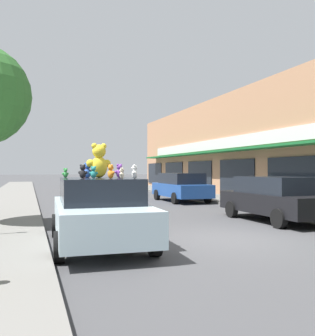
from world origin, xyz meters
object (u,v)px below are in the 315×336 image
teddy_bear_giant (99,161)px  teddy_bear_purple (119,171)px  parked_car_far_center (275,198)px  teddy_bear_cream (122,173)px  teddy_bear_blue (88,171)px  plush_art_car (99,211)px  teddy_bear_pink (86,172)px  teddy_bear_black (83,172)px  parked_car_far_right (181,186)px  teddy_bear_white (134,172)px  teddy_bear_orange (111,172)px  teddy_bear_green (65,173)px  teddy_bear_teal (94,172)px

teddy_bear_giant → teddy_bear_purple: (0.47, -0.18, -0.24)m
teddy_bear_giant → parked_car_far_center: bearing=-172.8°
teddy_bear_cream → teddy_bear_blue: bearing=-130.8°
plush_art_car → teddy_bear_purple: 1.09m
plush_art_car → teddy_bear_cream: bearing=-67.5°
teddy_bear_purple → parked_car_far_center: teddy_bear_purple is taller
teddy_bear_pink → parked_car_far_center: teddy_bear_pink is taller
parked_car_far_center → teddy_bear_black: bearing=-161.9°
teddy_bear_cream → parked_car_far_right: teddy_bear_cream is taller
teddy_bear_white → teddy_bear_pink: (-0.83, 1.65, -0.00)m
teddy_bear_giant → teddy_bear_orange: teddy_bear_giant is taller
teddy_bear_green → teddy_bear_pink: teddy_bear_pink is taller
parked_car_far_right → parked_car_far_center: bearing=-90.0°
parked_car_far_center → plush_art_car: bearing=-161.9°
teddy_bear_white → teddy_bear_purple: teddy_bear_purple is taller
teddy_bear_giant → teddy_bear_purple: 0.56m
teddy_bear_blue → teddy_bear_cream: (0.52, -1.40, -0.06)m
teddy_bear_black → teddy_bear_purple: bearing=-121.3°
teddy_bear_teal → parked_car_far_right: (6.59, 10.58, -0.87)m
teddy_bear_green → teddy_bear_black: 0.90m
plush_art_car → teddy_bear_black: bearing=-159.6°
teddy_bear_white → parked_car_far_right: 12.75m
teddy_bear_purple → teddy_bear_blue: bearing=-38.5°
teddy_bear_cream → plush_art_car: bearing=-131.4°
plush_art_car → teddy_bear_purple: size_ratio=13.73×
teddy_bear_black → parked_car_far_center: 7.27m
teddy_bear_pink → teddy_bear_teal: 0.93m
teddy_bear_pink → parked_car_far_center: 6.82m
teddy_bear_white → teddy_bear_black: 1.22m
teddy_bear_black → teddy_bear_giant: bearing=-93.1°
plush_art_car → teddy_bear_green: size_ratio=19.69×
teddy_bear_white → teddy_bear_teal: bearing=-111.0°
teddy_bear_giant → teddy_bear_black: bearing=41.6°
parked_car_far_right → teddy_bear_orange: bearing=-119.6°
teddy_bear_orange → teddy_bear_teal: teddy_bear_orange is taller
teddy_bear_cream → teddy_bear_teal: teddy_bear_teal is taller
teddy_bear_white → teddy_bear_pink: bearing=-131.4°
teddy_bear_purple → parked_car_far_right: (5.92, 10.31, -0.90)m
teddy_bear_green → teddy_bear_purple: bearing=142.3°
plush_art_car → teddy_bear_giant: 1.24m
teddy_bear_giant → teddy_bear_pink: teddy_bear_giant is taller
teddy_bear_white → parked_car_far_right: (5.81, 11.31, -0.88)m
parked_car_far_center → teddy_bear_blue: bearing=-166.3°
parked_car_far_right → teddy_bear_teal: bearing=-121.9°
teddy_bear_black → teddy_bear_teal: 0.27m
teddy_bear_orange → teddy_bear_pink: 1.46m
teddy_bear_black → teddy_bear_pink: 1.03m
plush_art_car → teddy_bear_green: teddy_bear_green is taller
teddy_bear_green → teddy_bear_teal: size_ratio=0.84×
plush_art_car → parked_car_far_right: parked_car_far_right is taller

